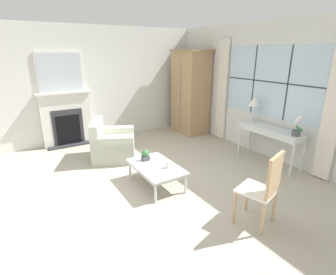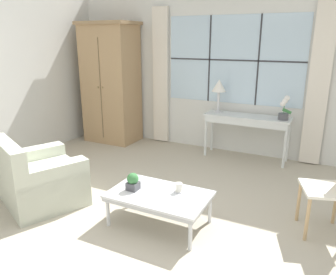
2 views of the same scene
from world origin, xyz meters
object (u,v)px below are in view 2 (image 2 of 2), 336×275
Objects in this scene: potted_orchid at (284,110)px; armchair_upholstered at (40,180)px; table_lamp at (219,87)px; potted_plant_small at (133,181)px; console_table at (247,121)px; coffee_table at (159,197)px; pillar_candle at (179,188)px; armoire at (111,83)px.

armchair_upholstered is at bearing -132.61° from potted_orchid.
table_lamp is 2.90× the size of potted_plant_small.
potted_plant_small is at bearing -103.94° from console_table.
potted_orchid reaches higher than console_table.
armchair_upholstered reaches higher than coffee_table.
armchair_upholstered is 1.27m from potted_plant_small.
potted_orchid is 2.46m from pillar_candle.
potted_orchid is 1.98× the size of potted_plant_small.
armoire is 2.79m from armchair_upholstered.
armoire is 2.66m from console_table.
pillar_candle is at bearing -81.32° from table_lamp.
console_table is at bearing 86.28° from pillar_candle.
coffee_table is 5.49× the size of potted_plant_small.
armchair_upholstered is 10.36× the size of pillar_candle.
potted_orchid reaches higher than coffee_table.
armoire reaches higher than potted_plant_small.
armchair_upholstered is at bearing -73.76° from armoire.
armoire reaches higher than potted_orchid.
armchair_upholstered is (-2.43, -2.64, -0.60)m from potted_orchid.
pillar_candle is at bearing 36.15° from coffee_table.
coffee_table is 0.33m from potted_plant_small.
armchair_upholstered is (-1.87, -2.67, -0.36)m from console_table.
console_table is at bearing 76.06° from potted_plant_small.
coffee_table is 9.20× the size of pillar_candle.
table_lamp reaches higher than potted_plant_small.
armchair_upholstered is at bearing -172.26° from coffee_table.
coffee_table is at bearing 7.74° from armchair_upholstered.
table_lamp is at bearing 176.78° from potted_orchid.
potted_plant_small is (-0.62, -2.51, -0.19)m from console_table.
armoire reaches higher than coffee_table.
potted_orchid is at bearing 47.39° from armchair_upholstered.
table_lamp is 3.15m from armchair_upholstered.
table_lamp is (-0.51, 0.03, 0.52)m from console_table.
potted_plant_small is at bearing -50.25° from armoire.
armchair_upholstered is 1.56m from coffee_table.
potted_plant_small is 0.50m from pillar_candle.
console_table is at bearing -3.65° from table_lamp.
potted_orchid reaches higher than armchair_upholstered.
potted_orchid is 2.65m from coffee_table.
armoire is 5.87× the size of potted_orchid.
pillar_candle is (1.71, 0.34, 0.13)m from armchair_upholstered.
armoire is 3.18m from potted_orchid.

